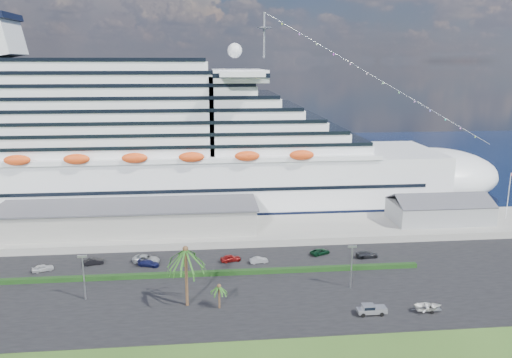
{
  "coord_description": "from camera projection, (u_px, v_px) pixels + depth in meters",
  "views": [
    {
      "loc": [
        -5.87,
        -75.49,
        41.16
      ],
      "look_at": [
        4.47,
        30.0,
        16.08
      ],
      "focal_mm": 35.0,
      "sensor_mm": 36.0,
      "label": 1
    }
  ],
  "objects": [
    {
      "name": "ground",
      "position": [
        247.0,
        314.0,
        83.15
      ],
      "size": [
        420.0,
        420.0,
        0.0
      ],
      "primitive_type": "plane",
      "color": "#2D501A",
      "rests_on": "ground"
    },
    {
      "name": "asphalt_lot",
      "position": [
        242.0,
        285.0,
        93.79
      ],
      "size": [
        140.0,
        38.0,
        0.12
      ],
      "primitive_type": "cube",
      "color": "black",
      "rests_on": "ground"
    },
    {
      "name": "wharf",
      "position": [
        234.0,
        230.0,
        121.68
      ],
      "size": [
        240.0,
        20.0,
        1.8
      ],
      "primitive_type": "cube",
      "color": "gray",
      "rests_on": "ground"
    },
    {
      "name": "water",
      "position": [
        222.0,
        162.0,
        209.05
      ],
      "size": [
        420.0,
        160.0,
        0.02
      ],
      "primitive_type": "cube",
      "color": "black",
      "rests_on": "ground"
    },
    {
      "name": "cruise_ship",
      "position": [
        152.0,
        151.0,
        139.25
      ],
      "size": [
        191.0,
        38.0,
        54.0
      ],
      "color": "silver",
      "rests_on": "ground"
    },
    {
      "name": "terminal_building",
      "position": [
        129.0,
        217.0,
        118.36
      ],
      "size": [
        61.0,
        15.0,
        6.3
      ],
      "color": "gray",
      "rests_on": "wharf"
    },
    {
      "name": "port_shed",
      "position": [
        439.0,
        211.0,
        125.81
      ],
      "size": [
        24.0,
        12.31,
        7.37
      ],
      "color": "gray",
      "rests_on": "wharf"
    },
    {
      "name": "flagpole",
      "position": [
        509.0,
        194.0,
        126.63
      ],
      "size": [
        1.08,
        0.16,
        12.0
      ],
      "color": "silver",
      "rests_on": "wharf"
    },
    {
      "name": "hedge",
      "position": [
        200.0,
        274.0,
        97.75
      ],
      "size": [
        88.0,
        1.1,
        0.9
      ],
      "primitive_type": "cube",
      "color": "black",
      "rests_on": "asphalt_lot"
    },
    {
      "name": "lamp_post_left",
      "position": [
        83.0,
        272.0,
        87.01
      ],
      "size": [
        1.6,
        0.35,
        8.27
      ],
      "color": "gray",
      "rests_on": "asphalt_lot"
    },
    {
      "name": "lamp_post_right",
      "position": [
        352.0,
        261.0,
        91.56
      ],
      "size": [
        1.6,
        0.35,
        8.27
      ],
      "color": "gray",
      "rests_on": "asphalt_lot"
    },
    {
      "name": "palm_tall",
      "position": [
        186.0,
        256.0,
        83.95
      ],
      "size": [
        8.82,
        8.82,
        11.13
      ],
      "color": "#47301E",
      "rests_on": "ground"
    },
    {
      "name": "palm_short",
      "position": [
        219.0,
        289.0,
        84.3
      ],
      "size": [
        3.53,
        3.53,
        4.56
      ],
      "color": "#47301E",
      "rests_on": "ground"
    },
    {
      "name": "parked_car_0",
      "position": [
        43.0,
        268.0,
        99.81
      ],
      "size": [
        4.4,
        3.14,
        1.39
      ],
      "primitive_type": "imported",
      "rotation": [
        0.0,
        0.0,
        1.98
      ],
      "color": "silver",
      "rests_on": "asphalt_lot"
    },
    {
      "name": "parked_car_1",
      "position": [
        93.0,
        262.0,
        103.11
      ],
      "size": [
        4.27,
        2.28,
        1.34
      ],
      "primitive_type": "imported",
      "rotation": [
        0.0,
        0.0,
        1.79
      ],
      "color": "black",
      "rests_on": "asphalt_lot"
    },
    {
      "name": "parked_car_2",
      "position": [
        146.0,
        259.0,
        104.13
      ],
      "size": [
        6.18,
        4.23,
        1.57
      ],
      "primitive_type": "imported",
      "rotation": [
        0.0,
        0.0,
        1.26
      ],
      "color": "#A3A7AC",
      "rests_on": "asphalt_lot"
    },
    {
      "name": "parked_car_3",
      "position": [
        149.0,
        263.0,
        102.29
      ],
      "size": [
        4.79,
        3.14,
        1.29
      ],
      "primitive_type": "imported",
      "rotation": [
        0.0,
        0.0,
        1.24
      ],
      "color": "#131743",
      "rests_on": "asphalt_lot"
    },
    {
      "name": "parked_car_4",
      "position": [
        231.0,
        258.0,
        104.73
      ],
      "size": [
        4.57,
        2.71,
        1.46
      ],
      "primitive_type": "imported",
      "rotation": [
        0.0,
        0.0,
        1.81
      ],
      "color": "maroon",
      "rests_on": "asphalt_lot"
    },
    {
      "name": "parked_car_5",
      "position": [
        259.0,
        260.0,
        103.94
      ],
      "size": [
        3.95,
        1.87,
        1.25
      ],
      "primitive_type": "imported",
      "rotation": [
        0.0,
        0.0,
        1.72
      ],
      "color": "#93959A",
      "rests_on": "asphalt_lot"
    },
    {
      "name": "parked_car_6",
      "position": [
        320.0,
        252.0,
        108.57
      ],
      "size": [
        4.95,
        3.77,
        1.25
      ],
      "primitive_type": "imported",
      "rotation": [
        0.0,
        0.0,
        2.0
      ],
      "color": "black",
      "rests_on": "asphalt_lot"
    },
    {
      "name": "parked_car_7",
      "position": [
        367.0,
        254.0,
        106.79
      ],
      "size": [
        5.01,
        2.49,
        1.4
      ],
      "primitive_type": "imported",
      "rotation": [
        0.0,
        0.0,
        1.68
      ],
      "color": "#222327",
      "rests_on": "asphalt_lot"
    },
    {
      "name": "pickup_truck",
      "position": [
        371.0,
        309.0,
        82.75
      ],
      "size": [
        4.93,
        1.97,
        1.74
      ],
      "color": "black",
      "rests_on": "asphalt_lot"
    },
    {
      "name": "boat_trailer",
      "position": [
        428.0,
        306.0,
        83.59
      ],
      "size": [
        5.21,
        3.35,
        1.5
      ],
      "color": "gray",
      "rests_on": "asphalt_lot"
    }
  ]
}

